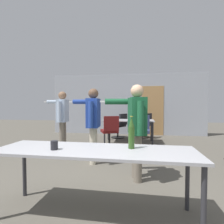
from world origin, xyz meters
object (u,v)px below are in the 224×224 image
person_near_casual (136,123)px  office_chair_far_left (119,127)px  office_chair_near_pushed (110,133)px  office_chair_side_rolled (144,126)px  person_left_plaid (93,119)px  person_right_polo (62,115)px  beer_bottle (131,133)px  office_chair_mid_tucked (142,132)px  drink_cup (54,145)px

person_near_casual → office_chair_far_left: (-0.70, 3.68, -0.52)m
office_chair_near_pushed → office_chair_side_rolled: size_ratio=0.99×
person_left_plaid → office_chair_far_left: bearing=-8.4°
person_right_polo → office_chair_side_rolled: size_ratio=1.72×
beer_bottle → person_left_plaid: bearing=118.7°
person_near_casual → office_chair_near_pushed: 2.32m
person_near_casual → office_chair_mid_tucked: (0.13, 2.32, -0.50)m
office_chair_near_pushed → person_left_plaid: bearing=-118.7°
office_chair_mid_tucked → beer_bottle: (-0.17, -3.25, 0.48)m
person_right_polo → office_chair_side_rolled: 3.21m
beer_bottle → office_chair_far_left: bearing=98.3°
office_chair_mid_tucked → beer_bottle: bearing=91.0°
person_right_polo → beer_bottle: (2.04, -2.58, -0.05)m
person_right_polo → drink_cup: (1.19, -2.77, -0.17)m
person_near_casual → person_left_plaid: (-0.94, 0.72, 0.01)m
office_chair_side_rolled → drink_cup: bearing=-166.8°
office_chair_mid_tucked → person_left_plaid: bearing=60.2°
office_chair_side_rolled → office_chair_far_left: office_chair_side_rolled is taller
office_chair_mid_tucked → office_chair_side_rolled: 1.50m
office_chair_near_pushed → drink_cup: bearing=-114.4°
office_chair_near_pushed → office_chair_far_left: size_ratio=1.01×
person_right_polo → office_chair_far_left: bearing=-41.2°
office_chair_side_rolled → drink_cup: (-1.12, -4.94, 0.36)m
person_right_polo → office_chair_mid_tucked: person_right_polo is taller
office_chair_far_left → person_near_casual: bearing=-138.9°
person_left_plaid → person_right_polo: person_right_polo is taller
person_near_casual → person_left_plaid: size_ratio=0.99×
office_chair_side_rolled → person_left_plaid: bearing=-174.8°
person_right_polo → drink_cup: size_ratio=16.37×
person_right_polo → office_chair_side_rolled: bearing=-54.1°
person_near_casual → office_chair_mid_tucked: person_near_casual is taller
office_chair_near_pushed → office_chair_side_rolled: bearing=35.5°
person_right_polo → person_left_plaid: bearing=-136.7°
drink_cup → person_left_plaid: bearing=91.9°
person_left_plaid → office_chair_side_rolled: (1.18, 3.10, -0.51)m
office_chair_near_pushed → drink_cup: office_chair_near_pushed is taller
person_near_casual → office_chair_far_left: 3.78m
person_near_casual → beer_bottle: person_near_casual is taller
person_left_plaid → office_chair_side_rolled: bearing=-24.7°
person_left_plaid → beer_bottle: 1.88m
office_chair_far_left → office_chair_mid_tucked: bearing=-118.2°
office_chair_mid_tucked → drink_cup: bearing=77.6°
person_left_plaid → beer_bottle: person_left_plaid is taller
person_right_polo → office_chair_far_left: size_ratio=1.75×
person_near_casual → person_right_polo: (-2.07, 1.65, 0.03)m
office_chair_mid_tucked → office_chair_side_rolled: size_ratio=1.00×
person_right_polo → beer_bottle: size_ratio=4.40×
office_chair_mid_tucked → office_chair_side_rolled: (0.11, 1.50, 0.00)m
person_near_casual → office_chair_side_rolled: (0.24, 3.82, -0.50)m
person_right_polo → office_chair_near_pushed: person_right_polo is taller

